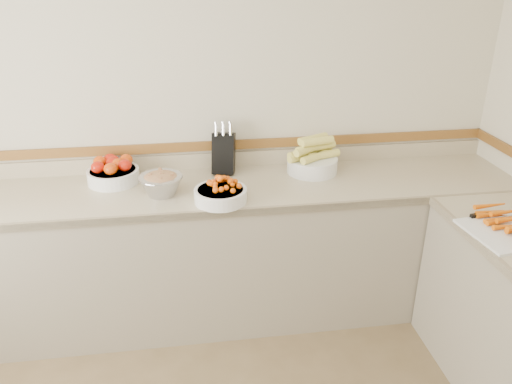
{
  "coord_description": "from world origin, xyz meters",
  "views": [
    {
      "loc": [
        0.0,
        -1.04,
        2.1
      ],
      "look_at": [
        0.35,
        1.35,
        1.0
      ],
      "focal_mm": 35.0,
      "sensor_mm": 36.0,
      "label": 1
    }
  ],
  "objects": [
    {
      "name": "knife_block",
      "position": [
        0.23,
        1.9,
        1.03
      ],
      "size": [
        0.17,
        0.19,
        0.33
      ],
      "color": "black",
      "rests_on": "counter_back"
    },
    {
      "name": "cherry_tomato_bowl",
      "position": [
        0.17,
        1.47,
        0.95
      ],
      "size": [
        0.29,
        0.29,
        0.16
      ],
      "color": "white",
      "rests_on": "counter_back"
    },
    {
      "name": "counter_back",
      "position": [
        0.0,
        1.68,
        0.45
      ],
      "size": [
        4.0,
        0.65,
        1.08
      ],
      "color": "tan",
      "rests_on": "ground_plane"
    },
    {
      "name": "tomato_bowl",
      "position": [
        -0.45,
        1.84,
        0.97
      ],
      "size": [
        0.31,
        0.31,
        0.15
      ],
      "color": "white",
      "rests_on": "counter_back"
    },
    {
      "name": "rhubarb_bowl",
      "position": [
        -0.16,
        1.61,
        0.97
      ],
      "size": [
        0.25,
        0.25,
        0.14
      ],
      "color": "#B2B2BA",
      "rests_on": "counter_back"
    },
    {
      "name": "back_wall",
      "position": [
        0.0,
        2.0,
        1.3
      ],
      "size": [
        4.0,
        0.0,
        4.0
      ],
      "primitive_type": "plane",
      "rotation": [
        1.57,
        0.0,
        0.0
      ],
      "color": "beige",
      "rests_on": "ground_plane"
    },
    {
      "name": "corn_bowl",
      "position": [
        0.78,
        1.82,
        0.98
      ],
      "size": [
        0.35,
        0.32,
        0.24
      ],
      "color": "white",
      "rests_on": "counter_back"
    }
  ]
}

